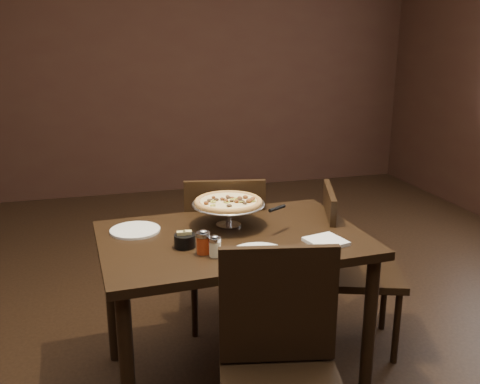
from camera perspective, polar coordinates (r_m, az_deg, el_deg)
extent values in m
cube|color=black|center=(2.84, -2.24, -19.67)|extent=(6.00, 7.00, 0.02)
cube|color=black|center=(5.78, -10.70, 13.49)|extent=(6.00, 0.02, 2.80)
cube|color=black|center=(2.51, -0.80, -5.09)|extent=(1.26, 0.87, 0.04)
cylinder|color=black|center=(2.30, -11.92, -18.53)|extent=(0.06, 0.06, 0.72)
cylinder|color=black|center=(2.61, 13.61, -14.06)|extent=(0.06, 0.06, 0.72)
cylinder|color=black|center=(2.89, -13.53, -10.85)|extent=(0.06, 0.06, 0.72)
cylinder|color=black|center=(3.15, 7.01, -8.19)|extent=(0.06, 0.06, 0.72)
cylinder|color=#ACACB3|center=(2.63, -1.23, -3.52)|extent=(0.12, 0.12, 0.01)
cylinder|color=#ACACB3|center=(2.62, -1.24, -2.46)|extent=(0.03, 0.03, 0.10)
cylinder|color=#ACACB3|center=(2.60, -1.25, -1.41)|extent=(0.09, 0.09, 0.01)
cylinder|color=#A1A0A6|center=(2.60, -1.25, -1.30)|extent=(0.35, 0.35, 0.01)
torus|color=#A1A0A6|center=(2.60, -1.25, -1.28)|extent=(0.36, 0.36, 0.01)
cylinder|color=brown|center=(2.60, -1.25, -1.13)|extent=(0.32, 0.32, 0.01)
torus|color=brown|center=(2.60, -1.25, -1.06)|extent=(0.33, 0.33, 0.03)
cylinder|color=#E7C77F|center=(2.59, -1.25, -0.97)|extent=(0.28, 0.28, 0.01)
cylinder|color=#F5EFBF|center=(2.27, -2.68, -6.05)|extent=(0.05, 0.05, 0.07)
cylinder|color=#ACACB3|center=(2.26, -2.69, -5.07)|extent=(0.05, 0.05, 0.02)
ellipsoid|color=#ACACB3|center=(2.25, -2.70, -4.76)|extent=(0.03, 0.03, 0.01)
cylinder|color=maroon|center=(2.30, -3.94, -5.65)|extent=(0.06, 0.06, 0.08)
cylinder|color=#ACACB3|center=(2.28, -3.96, -4.54)|extent=(0.06, 0.06, 0.02)
ellipsoid|color=#ACACB3|center=(2.28, -3.97, -4.18)|extent=(0.03, 0.03, 0.01)
cylinder|color=black|center=(2.38, -5.90, -5.19)|extent=(0.10, 0.10, 0.06)
cube|color=tan|center=(2.37, -6.29, -4.93)|extent=(0.04, 0.03, 0.06)
cube|color=tan|center=(2.38, -5.61, -4.87)|extent=(0.04, 0.03, 0.06)
cube|color=white|center=(2.44, 9.14, -5.23)|extent=(0.19, 0.19, 0.02)
cylinder|color=white|center=(2.60, -11.13, -4.03)|extent=(0.24, 0.24, 0.01)
cylinder|color=white|center=(2.28, 2.04, -6.67)|extent=(0.25, 0.25, 0.01)
cone|color=#ACACB3|center=(2.52, 3.97, -1.82)|extent=(0.14, 0.14, 0.00)
cylinder|color=black|center=(2.52, 3.97, -1.76)|extent=(0.10, 0.08, 0.02)
cube|color=black|center=(3.16, -1.76, -6.36)|extent=(0.51, 0.51, 0.04)
cube|color=black|center=(2.88, -1.60, -3.14)|extent=(0.43, 0.11, 0.45)
cylinder|color=black|center=(3.42, 1.09, -8.73)|extent=(0.04, 0.04, 0.42)
cylinder|color=black|center=(3.41, -4.86, -8.90)|extent=(0.04, 0.04, 0.42)
cylinder|color=black|center=(3.11, 1.74, -11.46)|extent=(0.04, 0.04, 0.42)
cylinder|color=black|center=(3.10, -4.86, -11.67)|extent=(0.04, 0.04, 0.42)
cube|color=black|center=(2.02, 4.09, -11.90)|extent=(0.44, 0.12, 0.46)
cube|color=black|center=(2.99, 12.81, -8.46)|extent=(0.53, 0.53, 0.04)
cube|color=black|center=(2.87, 9.39, -3.94)|extent=(0.17, 0.41, 0.44)
cylinder|color=black|center=(2.98, 16.35, -13.71)|extent=(0.04, 0.04, 0.41)
cylinder|color=black|center=(3.27, 15.10, -10.77)|extent=(0.04, 0.04, 0.41)
cylinder|color=black|center=(2.92, 9.66, -13.85)|extent=(0.04, 0.04, 0.41)
cylinder|color=black|center=(3.22, 9.07, -10.82)|extent=(0.04, 0.04, 0.41)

